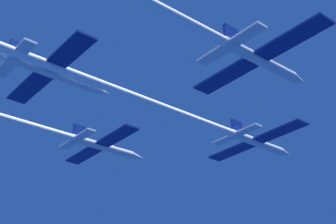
% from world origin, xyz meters
% --- Properties ---
extents(jet_lead, '(17.46, 53.44, 2.89)m').
position_xyz_m(jet_lead, '(0.63, -14.31, 0.35)').
color(jet_lead, silver).
extents(jet_left_wing, '(17.46, 54.44, 2.89)m').
position_xyz_m(jet_left_wing, '(-15.88, -31.16, 0.80)').
color(jet_left_wing, silver).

